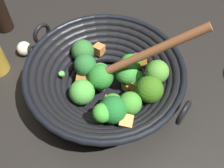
# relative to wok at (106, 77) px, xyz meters

# --- Properties ---
(ground_plane) EXTENTS (4.00, 4.00, 0.00)m
(ground_plane) POSITION_rel_wok_xyz_m (-0.00, 0.00, -0.06)
(ground_plane) COLOR black
(wok) EXTENTS (0.38, 0.36, 0.22)m
(wok) POSITION_rel_wok_xyz_m (0.00, 0.00, 0.00)
(wok) COLOR black
(wok) RESTS_ON ground
(garlic_bulb) EXTENTS (0.04, 0.04, 0.04)m
(garlic_bulb) POSITION_rel_wok_xyz_m (-0.20, 0.16, -0.04)
(garlic_bulb) COLOR silver
(garlic_bulb) RESTS_ON ground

